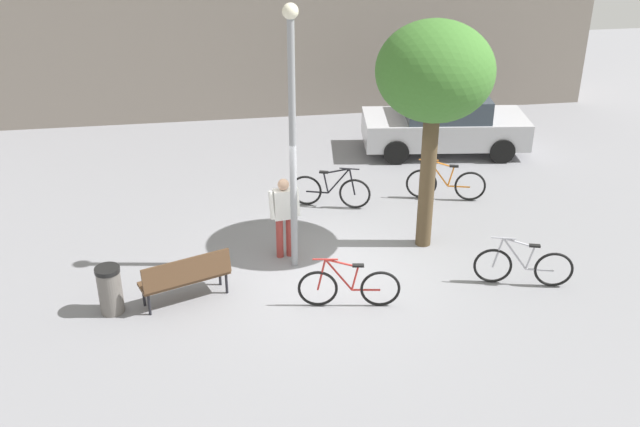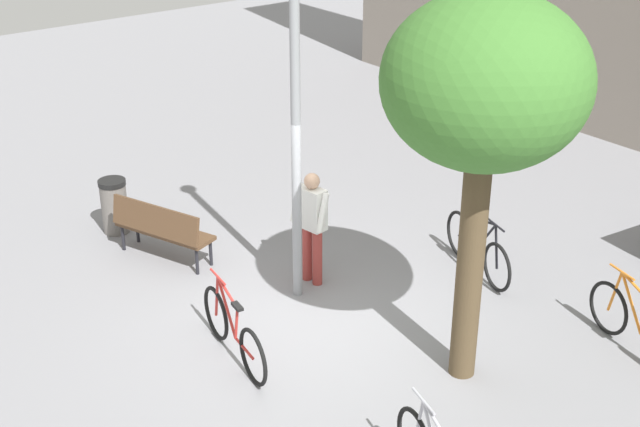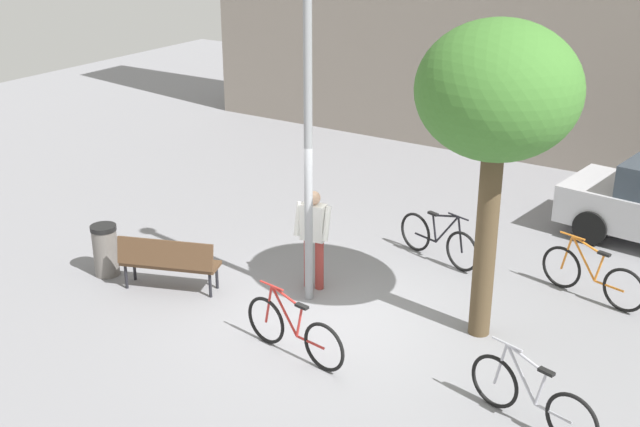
{
  "view_description": "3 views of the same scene",
  "coord_description": "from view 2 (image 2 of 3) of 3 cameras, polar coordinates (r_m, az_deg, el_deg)",
  "views": [
    {
      "loc": [
        -1.99,
        -12.09,
        7.45
      ],
      "look_at": [
        -0.15,
        0.37,
        1.06
      ],
      "focal_mm": 41.81,
      "sensor_mm": 36.0,
      "label": 1
    },
    {
      "loc": [
        7.79,
        -5.87,
        6.19
      ],
      "look_at": [
        -0.33,
        0.46,
        1.32
      ],
      "focal_mm": 48.67,
      "sensor_mm": 36.0,
      "label": 2
    },
    {
      "loc": [
        5.8,
        -9.35,
        6.06
      ],
      "look_at": [
        -0.84,
        0.95,
        1.2
      ],
      "focal_mm": 46.0,
      "sensor_mm": 36.0,
      "label": 3
    }
  ],
  "objects": [
    {
      "name": "bicycle_red",
      "position": [
        10.67,
        -5.72,
        -7.75
      ],
      "size": [
        1.8,
        0.33,
        0.97
      ],
      "color": "black",
      "rests_on": "ground_plane"
    },
    {
      "name": "park_bench",
      "position": [
        12.98,
        -10.43,
        -0.87
      ],
      "size": [
        1.66,
        1.0,
        0.92
      ],
      "color": "#513823",
      "rests_on": "ground_plane"
    },
    {
      "name": "bicycle_orange",
      "position": [
        11.39,
        20.18,
        -7.05
      ],
      "size": [
        1.76,
        0.53,
        0.97
      ],
      "color": "black",
      "rests_on": "ground_plane"
    },
    {
      "name": "person_by_lamppost",
      "position": [
        12.0,
        -0.54,
        -0.47
      ],
      "size": [
        0.62,
        0.34,
        1.67
      ],
      "color": "#9E3833",
      "rests_on": "ground_plane"
    },
    {
      "name": "trash_bin",
      "position": [
        14.05,
        -13.37,
        0.49
      ],
      "size": [
        0.43,
        0.43,
        0.89
      ],
      "color": "#66605B",
      "rests_on": "ground_plane"
    },
    {
      "name": "bicycle_black",
      "position": [
        12.71,
        10.33,
        -2.27
      ],
      "size": [
        1.74,
        0.6,
        0.97
      ],
      "color": "black",
      "rests_on": "ground_plane"
    },
    {
      "name": "lamppost",
      "position": [
        10.96,
        -1.63,
        7.95
      ],
      "size": [
        0.28,
        0.28,
        5.01
      ],
      "color": "gray",
      "rests_on": "ground_plane"
    },
    {
      "name": "ground_plane",
      "position": [
        11.55,
        -0.81,
        -7.07
      ],
      "size": [
        36.0,
        36.0,
        0.0
      ],
      "primitive_type": "plane",
      "color": "gray"
    },
    {
      "name": "plaza_tree",
      "position": [
        9.16,
        10.81,
        8.17
      ],
      "size": [
        2.2,
        2.2,
        4.55
      ],
      "color": "#4E3E28",
      "rests_on": "ground_plane"
    }
  ]
}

